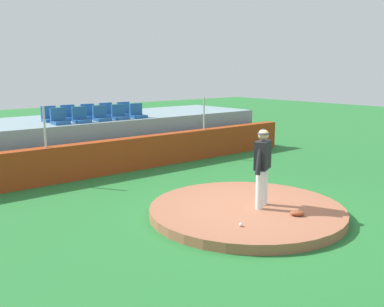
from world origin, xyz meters
TOP-DOWN VIEW (x-y plane):
  - ground_plane at (0.00, 0.00)m, footprint 60.00×60.00m
  - pitchers_mound at (0.00, 0.00)m, footprint 4.26×4.26m
  - pitcher at (0.24, -0.21)m, footprint 0.75×0.43m
  - baseball at (-0.99, -0.78)m, footprint 0.07×0.07m
  - fielding_glove at (0.35, -1.08)m, footprint 0.35×0.35m
  - brick_barrier at (0.00, 5.36)m, footprint 14.29×0.40m
  - fence_post_left at (-2.35, 5.36)m, footprint 0.06×0.06m
  - fence_post_right at (3.43, 5.36)m, footprint 0.06×0.06m
  - bleacher_platform at (0.00, 7.83)m, footprint 13.41×3.58m
  - stadium_chair_0 at (-1.41, 6.59)m, footprint 0.48×0.44m
  - stadium_chair_1 at (-0.72, 6.55)m, footprint 0.48×0.44m
  - stadium_chair_2 at (0.01, 6.59)m, footprint 0.48×0.44m
  - stadium_chair_3 at (0.70, 6.59)m, footprint 0.48×0.44m
  - stadium_chair_4 at (1.42, 6.58)m, footprint 0.48×0.44m
  - stadium_chair_5 at (-1.38, 7.45)m, footprint 0.48×0.44m
  - stadium_chair_6 at (-0.71, 7.49)m, footprint 0.48×0.44m
  - stadium_chair_7 at (-0.01, 7.44)m, footprint 0.48×0.44m
  - stadium_chair_8 at (0.72, 7.50)m, footprint 0.48×0.44m
  - stadium_chair_9 at (1.42, 7.45)m, footprint 0.48×0.44m

SIDE VIEW (x-z plane):
  - ground_plane at x=0.00m, z-range 0.00..0.00m
  - pitchers_mound at x=0.00m, z-range 0.00..0.20m
  - baseball at x=-0.99m, z-range 0.20..0.27m
  - fielding_glove at x=0.35m, z-range 0.20..0.31m
  - brick_barrier at x=0.00m, z-range 0.00..1.03m
  - bleacher_platform at x=0.00m, z-range 0.00..1.49m
  - pitcher at x=0.24m, z-range 0.34..2.07m
  - fence_post_left at x=-2.35m, z-range 1.03..2.19m
  - fence_post_right at x=3.43m, z-range 1.03..2.19m
  - stadium_chair_0 at x=-1.41m, z-range 1.40..1.90m
  - stadium_chair_1 at x=-0.72m, z-range 1.40..1.90m
  - stadium_chair_2 at x=0.01m, z-range 1.40..1.90m
  - stadium_chair_3 at x=0.70m, z-range 1.40..1.90m
  - stadium_chair_4 at x=1.42m, z-range 1.40..1.90m
  - stadium_chair_5 at x=-1.38m, z-range 1.40..1.90m
  - stadium_chair_6 at x=-0.71m, z-range 1.40..1.90m
  - stadium_chair_7 at x=-0.01m, z-range 1.40..1.90m
  - stadium_chair_8 at x=0.72m, z-range 1.40..1.90m
  - stadium_chair_9 at x=1.42m, z-range 1.40..1.90m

